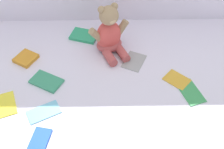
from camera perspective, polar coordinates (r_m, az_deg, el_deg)
name	(u,v)px	position (r m, az deg, el deg)	size (l,w,h in m)	color
ground_plane	(113,74)	(1.36, 0.13, 0.17)	(3.20, 3.20, 0.00)	silver
teddy_bear	(109,34)	(1.43, -0.51, 7.81)	(0.20, 0.21, 0.25)	#D84C47
book_case_0	(134,61)	(1.42, 4.30, 2.64)	(0.09, 0.12, 0.01)	#959393
book_case_1	(46,81)	(1.36, -12.65, -1.29)	(0.09, 0.14, 0.01)	#348B64
book_case_2	(44,112)	(1.25, -13.17, -7.06)	(0.07, 0.13, 0.01)	#70BEDC
book_case_3	(39,143)	(1.17, -14.07, -12.81)	(0.07, 0.13, 0.01)	blue
book_case_4	(177,79)	(1.36, 12.51, -0.92)	(0.08, 0.11, 0.01)	gold
book_case_5	(84,36)	(1.56, -5.43, 7.55)	(0.09, 0.14, 0.02)	#2A9C66
book_case_6	(26,58)	(1.48, -16.41, 3.04)	(0.09, 0.10, 0.02)	orange
book_case_7	(5,104)	(1.32, -20.14, -5.47)	(0.09, 0.13, 0.01)	yellow
book_case_8	(190,92)	(1.33, 15.02, -3.26)	(0.08, 0.14, 0.01)	#37924E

